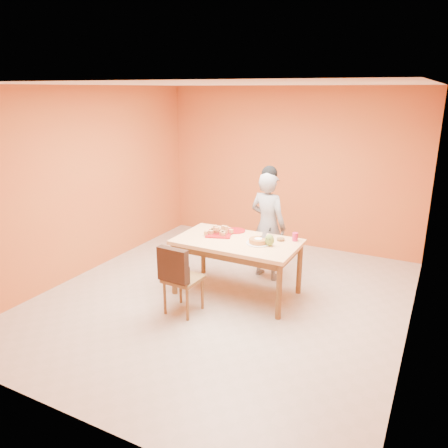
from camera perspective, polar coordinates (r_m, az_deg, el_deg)
The scene contains 17 objects.
floor at distance 5.84m, azimuth -0.18°, elevation -9.73°, with size 5.00×5.00×0.00m, color #BDB2A1.
ceiling at distance 5.20m, azimuth -0.20°, elevation 17.81°, with size 5.00×5.00×0.00m, color white.
wall_back at distance 7.62m, azimuth 8.57°, elevation 7.27°, with size 4.50×4.50×0.00m, color #BE652B.
wall_left at distance 6.68m, azimuth -17.67°, elevation 5.23°, with size 5.00×5.00×0.00m, color #BE652B.
wall_right at distance 4.80m, azimuth 24.41°, elevation -0.05°, with size 5.00×5.00×0.00m, color #BE652B.
dining_table at distance 5.73m, azimuth 1.71°, elevation -3.02°, with size 1.60×0.90×0.76m.
dining_chair at distance 5.34m, azimuth -5.47°, elevation -6.96°, with size 0.43×0.49×0.90m.
pastry_pile at distance 5.88m, azimuth -0.63°, elevation -0.78°, with size 0.30×0.30×0.10m, color tan, non-canonical shape.
person at distance 6.25m, azimuth 5.75°, elevation -0.22°, with size 0.57×0.37×1.56m, color gray.
pastry_platter at distance 5.90m, azimuth -0.63°, elevation -1.32°, with size 0.33×0.33×0.02m, color maroon.
red_dinner_plate at distance 6.05m, azimuth 1.56°, elevation -0.88°, with size 0.26×0.26×0.02m, color maroon.
white_cake_plate at distance 5.58m, azimuth 4.48°, elevation -2.52°, with size 0.31×0.31×0.01m, color silver.
sponge_cake at distance 5.57m, azimuth 4.49°, elevation -2.21°, with size 0.23×0.23×0.05m, color #C68433.
cake_server at distance 5.71m, azimuth 5.29°, elevation -1.36°, with size 0.06×0.29×0.01m, color silver.
egg_ornament at distance 5.49m, azimuth 5.96°, elevation -2.11°, with size 0.12×0.10×0.15m, color olive.
magenta_glass at distance 5.73m, azimuth 9.28°, elevation -1.67°, with size 0.08×0.08×0.11m, color #B41B4B.
checker_tin at distance 5.72m, azimuth 7.41°, elevation -2.01°, with size 0.10×0.10×0.03m, color #361B0E.
Camera 1 is at (2.39, -4.62, 2.66)m, focal length 35.00 mm.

